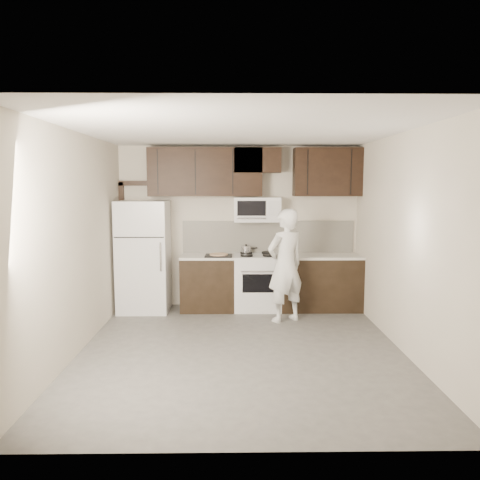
{
  "coord_description": "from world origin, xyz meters",
  "views": [
    {
      "loc": [
        -0.09,
        -5.64,
        2.06
      ],
      "look_at": [
        0.0,
        0.9,
        1.28
      ],
      "focal_mm": 35.0,
      "sensor_mm": 36.0,
      "label": 1
    }
  ],
  "objects_px": {
    "refrigerator": "(144,256)",
    "person": "(285,265)",
    "stove": "(257,282)",
    "microwave": "(257,210)"
  },
  "relations": [
    {
      "from": "refrigerator",
      "to": "person",
      "type": "xyz_separation_m",
      "value": [
        2.24,
        -0.63,
        -0.05
      ]
    },
    {
      "from": "stove",
      "to": "refrigerator",
      "type": "height_order",
      "value": "refrigerator"
    },
    {
      "from": "stove",
      "to": "person",
      "type": "relative_size",
      "value": 0.55
    },
    {
      "from": "refrigerator",
      "to": "person",
      "type": "relative_size",
      "value": 1.06
    },
    {
      "from": "stove",
      "to": "microwave",
      "type": "distance_m",
      "value": 1.2
    },
    {
      "from": "microwave",
      "to": "refrigerator",
      "type": "height_order",
      "value": "microwave"
    },
    {
      "from": "microwave",
      "to": "person",
      "type": "relative_size",
      "value": 0.45
    },
    {
      "from": "microwave",
      "to": "refrigerator",
      "type": "relative_size",
      "value": 0.42
    },
    {
      "from": "microwave",
      "to": "refrigerator",
      "type": "xyz_separation_m",
      "value": [
        -1.85,
        -0.17,
        -0.75
      ]
    },
    {
      "from": "person",
      "to": "refrigerator",
      "type": "bearing_deg",
      "value": -45.86
    }
  ]
}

